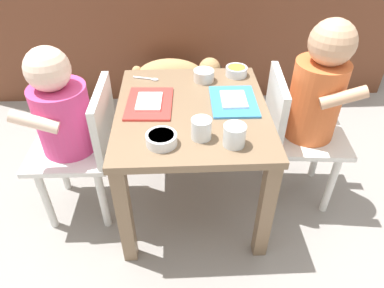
{
  "coord_description": "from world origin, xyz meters",
  "views": [
    {
      "loc": [
        -0.05,
        -1.0,
        1.07
      ],
      "look_at": [
        0.0,
        0.0,
        0.28
      ],
      "focal_mm": 33.12,
      "sensor_mm": 36.0,
      "label": 1
    }
  ],
  "objects_px": {
    "dining_table": "(192,127)",
    "food_tray_left": "(149,103)",
    "spoon_by_left_tray": "(149,79)",
    "water_cup_left": "(234,136)",
    "dog": "(175,78)",
    "water_cup_right": "(201,130)",
    "food_tray_right": "(234,101)",
    "veggie_bowl_near": "(236,71)",
    "seated_child_right": "(313,97)",
    "cereal_bowl_right_side": "(161,139)",
    "seated_child_left": "(67,117)",
    "veggie_bowl_far": "(204,75)"
  },
  "relations": [
    {
      "from": "water_cup_right",
      "to": "food_tray_left",
      "type": "bearing_deg",
      "value": 130.22
    },
    {
      "from": "seated_child_right",
      "to": "water_cup_left",
      "type": "height_order",
      "value": "seated_child_right"
    },
    {
      "from": "food_tray_right",
      "to": "cereal_bowl_right_side",
      "type": "distance_m",
      "value": 0.32
    },
    {
      "from": "water_cup_left",
      "to": "water_cup_right",
      "type": "distance_m",
      "value": 0.1
    },
    {
      "from": "dining_table",
      "to": "food_tray_left",
      "type": "bearing_deg",
      "value": 168.39
    },
    {
      "from": "cereal_bowl_right_side",
      "to": "spoon_by_left_tray",
      "type": "height_order",
      "value": "cereal_bowl_right_side"
    },
    {
      "from": "dining_table",
      "to": "water_cup_left",
      "type": "height_order",
      "value": "water_cup_left"
    },
    {
      "from": "dining_table",
      "to": "food_tray_right",
      "type": "xyz_separation_m",
      "value": [
        0.14,
        0.03,
        0.08
      ]
    },
    {
      "from": "dog",
      "to": "water_cup_right",
      "type": "xyz_separation_m",
      "value": [
        0.08,
        -0.81,
        0.25
      ]
    },
    {
      "from": "seated_child_right",
      "to": "water_cup_right",
      "type": "relative_size",
      "value": 11.28
    },
    {
      "from": "dining_table",
      "to": "dog",
      "type": "height_order",
      "value": "dining_table"
    },
    {
      "from": "cereal_bowl_right_side",
      "to": "veggie_bowl_far",
      "type": "xyz_separation_m",
      "value": [
        0.15,
        0.38,
        0.0
      ]
    },
    {
      "from": "dog",
      "to": "spoon_by_left_tray",
      "type": "distance_m",
      "value": 0.5
    },
    {
      "from": "water_cup_right",
      "to": "veggie_bowl_near",
      "type": "xyz_separation_m",
      "value": [
        0.16,
        0.39,
        -0.01
      ]
    },
    {
      "from": "food_tray_right",
      "to": "spoon_by_left_tray",
      "type": "height_order",
      "value": "food_tray_right"
    },
    {
      "from": "food_tray_right",
      "to": "spoon_by_left_tray",
      "type": "distance_m",
      "value": 0.35
    },
    {
      "from": "food_tray_right",
      "to": "water_cup_right",
      "type": "xyz_separation_m",
      "value": [
        -0.12,
        -0.19,
        0.02
      ]
    },
    {
      "from": "dog",
      "to": "food_tray_right",
      "type": "distance_m",
      "value": 0.69
    },
    {
      "from": "food_tray_right",
      "to": "veggie_bowl_near",
      "type": "distance_m",
      "value": 0.2
    },
    {
      "from": "water_cup_left",
      "to": "cereal_bowl_right_side",
      "type": "height_order",
      "value": "water_cup_left"
    },
    {
      "from": "dog",
      "to": "veggie_bowl_far",
      "type": "height_order",
      "value": "veggie_bowl_far"
    },
    {
      "from": "veggie_bowl_far",
      "to": "spoon_by_left_tray",
      "type": "xyz_separation_m",
      "value": [
        -0.21,
        0.02,
        -0.02
      ]
    },
    {
      "from": "seated_child_right",
      "to": "veggie_bowl_far",
      "type": "bearing_deg",
      "value": 155.85
    },
    {
      "from": "water_cup_left",
      "to": "veggie_bowl_near",
      "type": "xyz_separation_m",
      "value": [
        0.07,
        0.43,
        -0.01
      ]
    },
    {
      "from": "seated_child_left",
      "to": "dog",
      "type": "height_order",
      "value": "seated_child_left"
    },
    {
      "from": "cereal_bowl_right_side",
      "to": "dog",
      "type": "bearing_deg",
      "value": 87.54
    },
    {
      "from": "dog",
      "to": "spoon_by_left_tray",
      "type": "height_order",
      "value": "spoon_by_left_tray"
    },
    {
      "from": "dog",
      "to": "cereal_bowl_right_side",
      "type": "bearing_deg",
      "value": -92.46
    },
    {
      "from": "water_cup_left",
      "to": "cereal_bowl_right_side",
      "type": "xyz_separation_m",
      "value": [
        -0.21,
        0.01,
        -0.01
      ]
    },
    {
      "from": "seated_child_left",
      "to": "seated_child_right",
      "type": "height_order",
      "value": "seated_child_right"
    },
    {
      "from": "water_cup_right",
      "to": "veggie_bowl_far",
      "type": "height_order",
      "value": "water_cup_right"
    },
    {
      "from": "dog",
      "to": "food_tray_left",
      "type": "distance_m",
      "value": 0.66
    },
    {
      "from": "spoon_by_left_tray",
      "to": "seated_child_right",
      "type": "bearing_deg",
      "value": -17.68
    },
    {
      "from": "water_cup_right",
      "to": "spoon_by_left_tray",
      "type": "relative_size",
      "value": 0.64
    },
    {
      "from": "food_tray_left",
      "to": "cereal_bowl_right_side",
      "type": "height_order",
      "value": "cereal_bowl_right_side"
    },
    {
      "from": "dog",
      "to": "spoon_by_left_tray",
      "type": "bearing_deg",
      "value": -102.16
    },
    {
      "from": "food_tray_left",
      "to": "spoon_by_left_tray",
      "type": "bearing_deg",
      "value": 93.79
    },
    {
      "from": "seated_child_left",
      "to": "dog",
      "type": "bearing_deg",
      "value": 61.78
    },
    {
      "from": "dining_table",
      "to": "food_tray_right",
      "type": "distance_m",
      "value": 0.17
    },
    {
      "from": "cereal_bowl_right_side",
      "to": "veggie_bowl_far",
      "type": "distance_m",
      "value": 0.41
    },
    {
      "from": "dining_table",
      "to": "food_tray_left",
      "type": "relative_size",
      "value": 2.72
    },
    {
      "from": "food_tray_left",
      "to": "veggie_bowl_near",
      "type": "height_order",
      "value": "veggie_bowl_near"
    },
    {
      "from": "dining_table",
      "to": "water_cup_right",
      "type": "bearing_deg",
      "value": -83.05
    },
    {
      "from": "seated_child_left",
      "to": "food_tray_left",
      "type": "xyz_separation_m",
      "value": [
        0.27,
        0.04,
        0.02
      ]
    },
    {
      "from": "dining_table",
      "to": "water_cup_right",
      "type": "distance_m",
      "value": 0.2
    },
    {
      "from": "food_tray_right",
      "to": "dog",
      "type": "bearing_deg",
      "value": 108.34
    },
    {
      "from": "spoon_by_left_tray",
      "to": "water_cup_left",
      "type": "bearing_deg",
      "value": -56.86
    },
    {
      "from": "dog",
      "to": "water_cup_right",
      "type": "bearing_deg",
      "value": -84.28
    },
    {
      "from": "food_tray_right",
      "to": "veggie_bowl_near",
      "type": "height_order",
      "value": "veggie_bowl_near"
    },
    {
      "from": "food_tray_right",
      "to": "veggie_bowl_far",
      "type": "bearing_deg",
      "value": 119.39
    }
  ]
}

